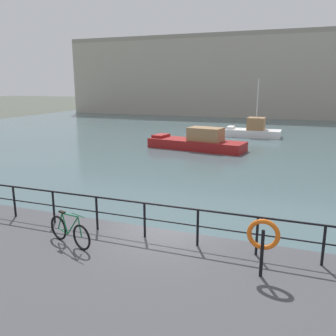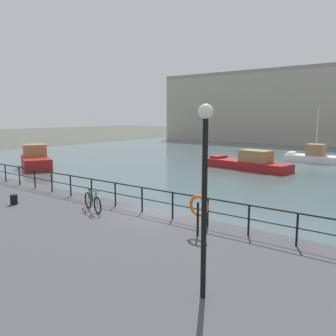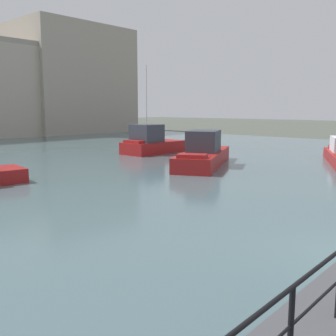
# 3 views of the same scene
# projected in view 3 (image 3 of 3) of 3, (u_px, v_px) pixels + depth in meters

# --- Properties ---
(moored_harbor_tender) EXTENTS (9.06, 6.17, 2.46)m
(moored_harbor_tender) POSITION_uv_depth(u_px,v_px,m) (203.00, 154.00, 27.13)
(moored_harbor_tender) COLOR maroon
(moored_harbor_tender) RESTS_ON water_basin
(moored_cabin_cruiser) EXTENTS (5.73, 2.82, 7.67)m
(moored_cabin_cruiser) POSITION_uv_depth(u_px,v_px,m) (151.00, 143.00, 34.55)
(moored_cabin_cruiser) COLOR maroon
(moored_cabin_cruiser) RESTS_ON water_basin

